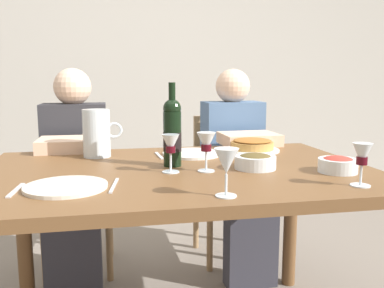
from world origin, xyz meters
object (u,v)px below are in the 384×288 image
Objects in this scene: wine_glass_left_diner at (171,146)px; wine_glass_centre at (362,157)px; wine_glass_spare at (226,163)px; dinner_plate_left_setting at (192,154)px; diner_right at (238,165)px; wine_bottle at (172,132)px; baked_tart at (252,145)px; water_pitcher at (97,136)px; wine_glass_right_diner at (206,144)px; olive_bowl at (255,161)px; chair_left at (79,183)px; diner_left at (74,172)px; dinner_plate_right_setting at (66,187)px; dining_table at (179,192)px; salad_bowl at (338,164)px.

wine_glass_left_diner reaches higher than wine_glass_centre.
wine_glass_spare is 0.69m from dinner_plate_left_setting.
wine_glass_left_diner is at bearing 54.16° from diner_right.
baked_tart is (0.43, 0.26, -0.11)m from wine_bottle.
wine_bottle is 0.28× the size of diner_right.
water_pitcher is 1.43× the size of wine_glass_right_diner.
olive_bowl is at bearing -20.26° from wine_bottle.
diner_right is (0.47, 0.62, -0.28)m from wine_bottle.
water_pitcher reaches higher than chair_left.
water_pitcher is 0.56m from wine_glass_right_diner.
wine_glass_spare is (-0.02, -0.34, -0.00)m from wine_glass_right_diner.
baked_tart is at bearing 65.13° from wine_glass_spare.
olive_bowl is 1.05m from diner_left.
wine_glass_spare is at bearing -21.31° from dinner_plate_right_setting.
wine_glass_left_diner is (0.28, -0.37, 0.01)m from water_pitcher.
dinner_plate_left_setting is at bearing 87.93° from wine_glass_right_diner.
olive_bowl is (0.29, -0.06, 0.12)m from dining_table.
diner_left reaches higher than dinner_plate_right_setting.
diner_left is at bearing 144.76° from dinner_plate_left_setting.
wine_glass_right_diner is at bearing -48.19° from wine_bottle.
baked_tart is 0.40m from diner_right.
diner_right is (0.49, 0.73, -0.24)m from wine_glass_left_diner.
water_pitcher is (-0.32, 0.31, 0.19)m from dining_table.
dinner_plate_left_setting is (0.42, -0.04, -0.09)m from water_pitcher.
baked_tart is 1.80× the size of wine_glass_spare.
water_pitcher is at bearing 81.16° from dinner_plate_right_setting.
dinner_plate_right_setting is 1.24m from diner_right.
wine_glass_spare is at bearing -121.78° from olive_bowl.
wine_glass_left_diner is at bearing -113.69° from dinner_plate_left_setting.
wine_glass_centre is (-0.03, -0.20, 0.07)m from salad_bowl.
wine_glass_spare reaches higher than dinner_plate_left_setting.
olive_bowl is (0.31, -0.11, -0.10)m from wine_bottle.
wine_glass_left_diner is 0.37m from dinner_plate_left_setting.
dinner_plate_left_setting is 0.88m from chair_left.
diner_right is (0.35, 0.40, -0.15)m from dinner_plate_left_setting.
wine_glass_centre is at bearing -35.11° from dining_table.
wine_glass_spare reaches higher than baked_tart.
wine_glass_centre is at bearing -34.72° from wine_glass_right_diner.
salad_bowl is at bearing -17.43° from dining_table.
baked_tart is 0.71m from wine_glass_centre.
baked_tart is 0.99× the size of dinner_plate_right_setting.
dinner_plate_right_setting is (-0.08, -0.54, -0.09)m from water_pitcher.
water_pitcher is 0.24× the size of chair_left.
dinner_plate_left_setting reaches higher than dining_table.
wine_glass_left_diner is (-0.61, 0.12, 0.07)m from salad_bowl.
dinner_plate_left_setting is (-0.46, 0.45, -0.03)m from salad_bowl.
olive_bowl is 0.41m from wine_glass_centre.
wine_glass_centre reaches higher than baked_tart.
salad_bowl is (0.59, -0.23, -0.10)m from wine_bottle.
salad_bowl is 1.02× the size of wine_glass_centre.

